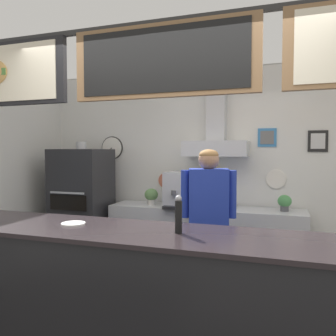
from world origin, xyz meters
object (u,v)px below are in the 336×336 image
Objects in this scene: shop_worker at (208,227)px; potted_basil at (285,202)px; pizza_oven at (82,209)px; espresso_machine at (187,190)px; pepper_grinder at (179,214)px; potted_sage at (151,196)px; condiment_plate at (73,224)px; potted_oregano at (221,200)px.

potted_basil is at bearing -137.10° from shop_worker.
pizza_oven reaches higher than shop_worker.
pizza_oven is 3.29× the size of espresso_machine.
pepper_grinder is (0.53, -2.14, 0.08)m from espresso_machine.
pizza_oven is 1.06× the size of shop_worker.
pepper_grinder is at bearing -76.04° from espresso_machine.
pepper_grinder reaches higher than potted_sage.
shop_worker is 8.37× the size of potted_basil.
espresso_machine is at bearing -177.63° from potted_basil.
espresso_machine is 2.21m from pepper_grinder.
shop_worker is 1.36m from condiment_plate.
pepper_grinder reaches higher than potted_oregano.
espresso_machine is at bearing -175.58° from potted_oregano.
condiment_plate is at bearing -124.17° from potted_basil.
pepper_grinder is at bearing -64.30° from potted_sage.
pizza_oven is 9.99× the size of condiment_plate.
pizza_oven is 9.51× the size of potted_oregano.
pizza_oven is at bearing -173.65° from espresso_machine.
espresso_machine is 3.04× the size of condiment_plate.
shop_worker is at bearing -45.93° from potted_sage.
shop_worker is at bearing -23.85° from pizza_oven.
potted_oregano is at bearing -178.81° from potted_basil.
pizza_oven is at bearing 135.33° from pepper_grinder.
condiment_plate is (0.21, -2.13, 0.06)m from potted_sage.
potted_sage is (-1.00, 1.03, 0.13)m from shop_worker.
potted_sage reaches higher than potted_basil.
potted_sage is (-0.50, -0.01, -0.10)m from espresso_machine.
potted_oregano is (-0.06, 1.07, 0.11)m from shop_worker.
pepper_grinder is at bearing 77.47° from shop_worker.
potted_sage is 2.14m from condiment_plate.
pepper_grinder is (2.00, -1.98, 0.38)m from pizza_oven.
shop_worker is 1.17m from espresso_machine.
potted_basil is 1.12× the size of condiment_plate.
condiment_plate is (-0.72, -2.17, 0.09)m from potted_oregano.
pizza_oven is 1.51m from espresso_machine.
espresso_machine is 0.51m from potted_sage.
pizza_oven is at bearing -38.09° from shop_worker.
pizza_oven is 2.84m from pepper_grinder.
potted_oregano is (1.91, 0.20, 0.18)m from pizza_oven.
potted_basil and condiment_plate have the same top height.
shop_worker is at bearing -122.87° from potted_basil.
shop_worker reaches higher than potted_sage.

